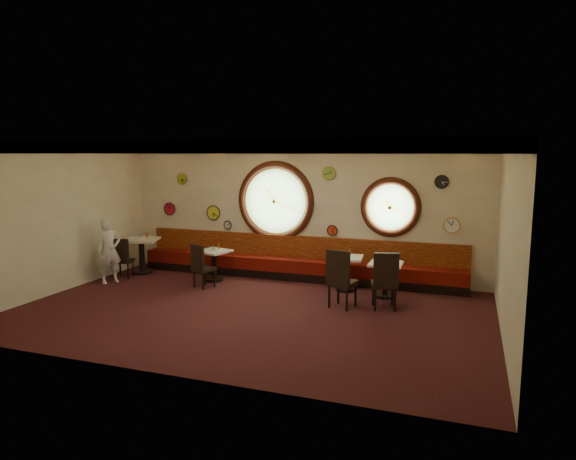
% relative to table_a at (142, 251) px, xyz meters
% --- Properties ---
extents(floor, '(9.00, 6.00, 0.00)m').
position_rel_table_a_xyz_m(floor, '(3.87, -2.02, -0.56)').
color(floor, '#321017').
rests_on(floor, ground).
extents(ceiling, '(9.00, 6.00, 0.02)m').
position_rel_table_a_xyz_m(ceiling, '(3.87, -2.02, 2.64)').
color(ceiling, gold).
rests_on(ceiling, wall_back).
extents(wall_back, '(9.00, 0.02, 3.20)m').
position_rel_table_a_xyz_m(wall_back, '(3.87, 0.98, 1.04)').
color(wall_back, beige).
rests_on(wall_back, floor).
extents(wall_front, '(9.00, 0.02, 3.20)m').
position_rel_table_a_xyz_m(wall_front, '(3.87, -5.02, 1.04)').
color(wall_front, beige).
rests_on(wall_front, floor).
extents(wall_left, '(0.02, 6.00, 3.20)m').
position_rel_table_a_xyz_m(wall_left, '(-0.63, -2.02, 1.04)').
color(wall_left, beige).
rests_on(wall_left, floor).
extents(wall_right, '(0.02, 6.00, 3.20)m').
position_rel_table_a_xyz_m(wall_right, '(8.37, -2.02, 1.04)').
color(wall_right, beige).
rests_on(wall_right, floor).
extents(molding_back, '(9.00, 0.10, 0.18)m').
position_rel_table_a_xyz_m(molding_back, '(3.87, 0.93, 2.55)').
color(molding_back, '#351209').
rests_on(molding_back, wall_back).
extents(molding_front, '(9.00, 0.10, 0.18)m').
position_rel_table_a_xyz_m(molding_front, '(3.87, -4.97, 2.55)').
color(molding_front, '#351209').
rests_on(molding_front, wall_back).
extents(molding_left, '(0.10, 6.00, 0.18)m').
position_rel_table_a_xyz_m(molding_left, '(-0.58, -2.02, 2.55)').
color(molding_left, '#351209').
rests_on(molding_left, wall_back).
extents(molding_right, '(0.10, 6.00, 0.18)m').
position_rel_table_a_xyz_m(molding_right, '(8.32, -2.02, 2.55)').
color(molding_right, '#351209').
rests_on(molding_right, wall_back).
extents(banquette_base, '(8.00, 0.55, 0.20)m').
position_rel_table_a_xyz_m(banquette_base, '(3.87, 0.70, -0.46)').
color(banquette_base, black).
rests_on(banquette_base, floor).
extents(banquette_seat, '(8.00, 0.55, 0.30)m').
position_rel_table_a_xyz_m(banquette_seat, '(3.87, 0.70, -0.21)').
color(banquette_seat, '#5C0D07').
rests_on(banquette_seat, banquette_base).
extents(banquette_back, '(8.00, 0.10, 0.55)m').
position_rel_table_a_xyz_m(banquette_back, '(3.87, 0.92, 0.19)').
color(banquette_back, '#640707').
rests_on(banquette_back, wall_back).
extents(porthole_left_glass, '(1.66, 0.02, 1.66)m').
position_rel_table_a_xyz_m(porthole_left_glass, '(3.27, 0.98, 1.29)').
color(porthole_left_glass, '#76A965').
rests_on(porthole_left_glass, wall_back).
extents(porthole_left_frame, '(1.98, 0.18, 1.98)m').
position_rel_table_a_xyz_m(porthole_left_frame, '(3.27, 0.96, 1.29)').
color(porthole_left_frame, '#351209').
rests_on(porthole_left_frame, wall_back).
extents(porthole_left_ring, '(1.61, 0.03, 1.61)m').
position_rel_table_a_xyz_m(porthole_left_ring, '(3.27, 0.93, 1.29)').
color(porthole_left_ring, gold).
rests_on(porthole_left_ring, wall_back).
extents(porthole_right_glass, '(1.10, 0.02, 1.10)m').
position_rel_table_a_xyz_m(porthole_right_glass, '(6.07, 0.98, 1.24)').
color(porthole_right_glass, '#76A965').
rests_on(porthole_right_glass, wall_back).
extents(porthole_right_frame, '(1.38, 0.18, 1.38)m').
position_rel_table_a_xyz_m(porthole_right_frame, '(6.07, 0.96, 1.24)').
color(porthole_right_frame, '#351209').
rests_on(porthole_right_frame, wall_back).
extents(porthole_right_ring, '(1.09, 0.03, 1.09)m').
position_rel_table_a_xyz_m(porthole_right_ring, '(6.07, 0.93, 1.24)').
color(porthole_right_ring, gold).
rests_on(porthole_right_ring, wall_back).
extents(wall_clock_0, '(0.24, 0.03, 0.24)m').
position_rel_table_a_xyz_m(wall_clock_0, '(4.72, 0.94, 0.64)').
color(wall_clock_0, red).
rests_on(wall_clock_0, wall_back).
extents(wall_clock_1, '(0.26, 0.03, 0.26)m').
position_rel_table_a_xyz_m(wall_clock_1, '(0.67, 0.94, 1.79)').
color(wall_clock_1, '#81AC22').
rests_on(wall_clock_1, wall_back).
extents(wall_clock_2, '(0.20, 0.03, 0.20)m').
position_rel_table_a_xyz_m(wall_clock_2, '(1.97, 0.94, 0.64)').
color(wall_clock_2, silver).
rests_on(wall_clock_2, wall_back).
extents(wall_clock_3, '(0.36, 0.03, 0.36)m').
position_rel_table_a_xyz_m(wall_clock_3, '(1.57, 0.94, 0.94)').
color(wall_clock_3, yellow).
rests_on(wall_clock_3, wall_back).
extents(wall_clock_4, '(0.30, 0.03, 0.30)m').
position_rel_table_a_xyz_m(wall_clock_4, '(4.62, 0.94, 1.99)').
color(wall_clock_4, '#7DBB3A').
rests_on(wall_clock_4, wall_back).
extents(wall_clock_5, '(0.28, 0.03, 0.28)m').
position_rel_table_a_xyz_m(wall_clock_5, '(7.17, 0.94, 1.84)').
color(wall_clock_5, black).
rests_on(wall_clock_5, wall_back).
extents(wall_clock_6, '(0.32, 0.03, 0.32)m').
position_rel_table_a_xyz_m(wall_clock_6, '(0.27, 0.94, 0.99)').
color(wall_clock_6, red).
rests_on(wall_clock_6, wall_back).
extents(wall_clock_7, '(0.34, 0.03, 0.34)m').
position_rel_table_a_xyz_m(wall_clock_7, '(7.42, 0.94, 0.89)').
color(wall_clock_7, white).
rests_on(wall_clock_7, wall_back).
extents(table_a, '(1.01, 1.01, 0.88)m').
position_rel_table_a_xyz_m(table_a, '(0.00, 0.00, 0.00)').
color(table_a, black).
rests_on(table_a, floor).
extents(table_b, '(0.82, 0.82, 0.74)m').
position_rel_table_a_xyz_m(table_b, '(2.09, -0.10, -0.09)').
color(table_b, black).
rests_on(table_b, floor).
extents(table_c, '(0.77, 0.77, 0.77)m').
position_rel_table_a_xyz_m(table_c, '(5.26, 0.07, -0.07)').
color(table_c, black).
rests_on(table_c, floor).
extents(table_d, '(0.68, 0.68, 0.74)m').
position_rel_table_a_xyz_m(table_d, '(6.17, -0.16, -0.09)').
color(table_d, black).
rests_on(table_d, floor).
extents(chair_a, '(0.51, 0.51, 0.61)m').
position_rel_table_a_xyz_m(chair_a, '(-0.11, -0.64, 0.01)').
color(chair_a, black).
rests_on(chair_a, floor).
extents(chair_b, '(0.54, 0.54, 0.61)m').
position_rel_table_a_xyz_m(chair_b, '(2.12, -0.78, 0.01)').
color(chair_b, black).
rests_on(chair_b, floor).
extents(chair_c, '(0.59, 0.59, 0.73)m').
position_rel_table_a_xyz_m(chair_c, '(5.45, -1.25, 0.11)').
color(chair_c, black).
rests_on(chair_c, floor).
extents(chair_d, '(0.59, 0.59, 0.71)m').
position_rel_table_a_xyz_m(chair_d, '(6.29, -1.06, 0.10)').
color(chair_d, black).
rests_on(chair_d, floor).
extents(condiment_a_salt, '(0.03, 0.03, 0.09)m').
position_rel_table_a_xyz_m(condiment_a_salt, '(-0.09, 0.12, 0.37)').
color(condiment_a_salt, silver).
rests_on(condiment_a_salt, table_a).
extents(condiment_b_salt, '(0.04, 0.04, 0.10)m').
position_rel_table_a_xyz_m(condiment_b_salt, '(2.06, -0.07, 0.23)').
color(condiment_b_salt, silver).
rests_on(condiment_b_salt, table_b).
extents(condiment_c_salt, '(0.03, 0.03, 0.09)m').
position_rel_table_a_xyz_m(condiment_c_salt, '(5.15, 0.10, 0.26)').
color(condiment_c_salt, silver).
rests_on(condiment_c_salt, table_c).
extents(condiment_d_salt, '(0.04, 0.04, 0.10)m').
position_rel_table_a_xyz_m(condiment_d_salt, '(6.13, -0.14, 0.24)').
color(condiment_d_salt, '#BABABE').
rests_on(condiment_d_salt, table_d).
extents(condiment_a_pepper, '(0.03, 0.03, 0.09)m').
position_rel_table_a_xyz_m(condiment_a_pepper, '(-0.02, -0.06, 0.37)').
color(condiment_a_pepper, silver).
rests_on(condiment_a_pepper, table_a).
extents(condiment_b_pepper, '(0.03, 0.03, 0.09)m').
position_rel_table_a_xyz_m(condiment_b_pepper, '(2.15, -0.18, 0.23)').
color(condiment_b_pepper, silver).
rests_on(condiment_b_pepper, table_b).
extents(condiment_c_pepper, '(0.04, 0.04, 0.10)m').
position_rel_table_a_xyz_m(condiment_c_pepper, '(5.23, 0.04, 0.26)').
color(condiment_c_pepper, silver).
rests_on(condiment_c_pepper, table_c).
extents(condiment_d_pepper, '(0.04, 0.04, 0.11)m').
position_rel_table_a_xyz_m(condiment_d_pepper, '(6.20, -0.20, 0.24)').
color(condiment_d_pepper, silver).
rests_on(condiment_d_pepper, table_d).
extents(condiment_a_bottle, '(0.04, 0.04, 0.14)m').
position_rel_table_a_xyz_m(condiment_a_bottle, '(0.07, 0.16, 0.40)').
color(condiment_a_bottle, orange).
rests_on(condiment_a_bottle, table_a).
extents(condiment_b_bottle, '(0.05, 0.05, 0.15)m').
position_rel_table_a_xyz_m(condiment_b_bottle, '(2.17, 0.00, 0.26)').
color(condiment_b_bottle, gold).
rests_on(condiment_b_bottle, table_b).
extents(condiment_c_bottle, '(0.05, 0.05, 0.15)m').
position_rel_table_a_xyz_m(condiment_c_bottle, '(5.32, 0.18, 0.29)').
color(condiment_c_bottle, gold).
rests_on(condiment_c_bottle, table_c).
extents(condiment_d_bottle, '(0.05, 0.05, 0.17)m').
position_rel_table_a_xyz_m(condiment_d_bottle, '(6.28, -0.14, 0.27)').
color(condiment_d_bottle, orange).
rests_on(condiment_d_bottle, table_d).
extents(waiter, '(0.61, 0.67, 1.53)m').
position_rel_table_a_xyz_m(waiter, '(-0.13, -1.06, 0.21)').
color(waiter, white).
rests_on(waiter, floor).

